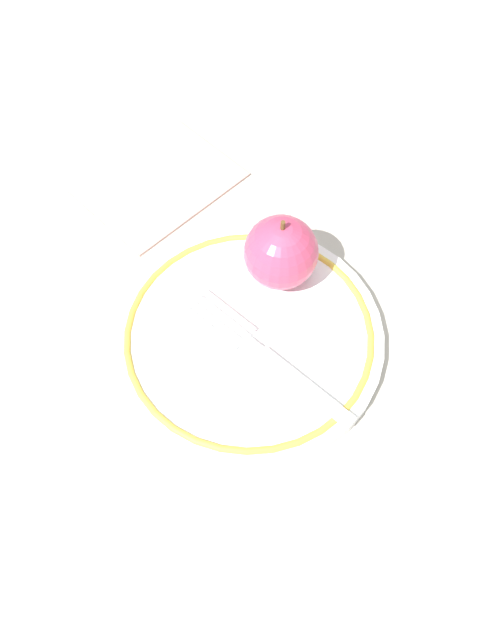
{
  "coord_description": "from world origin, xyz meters",
  "views": [
    {
      "loc": [
        0.23,
        0.15,
        0.48
      ],
      "look_at": [
        0.02,
        0.01,
        0.04
      ],
      "focal_mm": 35.0,
      "sensor_mm": 36.0,
      "label": 1
    }
  ],
  "objects_px": {
    "fork": "(274,361)",
    "apple_red_whole": "(281,252)",
    "napkin_folded": "(160,182)",
    "plate": "(249,337)"
  },
  "relations": [
    {
      "from": "napkin_folded",
      "to": "plate",
      "type": "bearing_deg",
      "value": 61.14
    },
    {
      "from": "apple_red_whole",
      "to": "fork",
      "type": "xyz_separation_m",
      "value": [
        0.08,
        0.04,
        -0.03
      ]
    },
    {
      "from": "apple_red_whole",
      "to": "fork",
      "type": "bearing_deg",
      "value": 30.24
    },
    {
      "from": "napkin_folded",
      "to": "apple_red_whole",
      "type": "bearing_deg",
      "value": 78.52
    },
    {
      "from": "plate",
      "to": "apple_red_whole",
      "type": "relative_size",
      "value": 3.18
    },
    {
      "from": "plate",
      "to": "napkin_folded",
      "type": "xyz_separation_m",
      "value": [
        -0.1,
        -0.18,
        -0.01
      ]
    },
    {
      "from": "plate",
      "to": "fork",
      "type": "relative_size",
      "value": 1.33
    },
    {
      "from": "napkin_folded",
      "to": "fork",
      "type": "bearing_deg",
      "value": 62.42
    },
    {
      "from": "fork",
      "to": "apple_red_whole",
      "type": "bearing_deg",
      "value": -52.44
    },
    {
      "from": "apple_red_whole",
      "to": "napkin_folded",
      "type": "height_order",
      "value": "apple_red_whole"
    }
  ]
}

